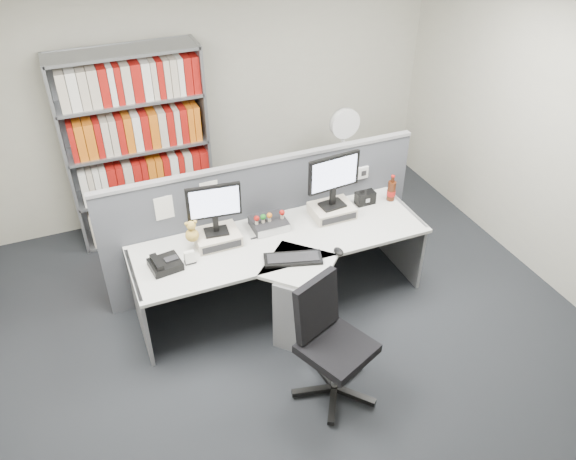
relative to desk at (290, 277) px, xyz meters
name	(u,v)px	position (x,y,z in m)	size (l,w,h in m)	color
ground	(318,361)	(0.00, -0.60, -0.46)	(5.50, 5.50, 0.00)	#25282C
room_shell	(326,175)	(0.00, -0.60, 1.33)	(5.04, 5.54, 2.72)	beige
partition	(264,219)	(0.00, 0.65, 0.19)	(3.00, 0.08, 1.27)	#4C4F56
desk	(290,277)	(0.00, 0.00, 0.00)	(2.60, 1.20, 0.72)	silver
monitor_riser_left	(217,237)	(-0.53, 0.38, 0.31)	(0.38, 0.31, 0.10)	beige
monitor_riser_right	(332,210)	(0.57, 0.38, 0.31)	(0.38, 0.31, 0.10)	beige
monitor_left	(214,205)	(-0.53, 0.38, 0.64)	(0.46, 0.17, 0.46)	black
monitor_right	(334,177)	(0.57, 0.38, 0.67)	(0.50, 0.18, 0.51)	black
desktop_pc	(269,224)	(-0.03, 0.42, 0.30)	(0.31, 0.27, 0.08)	black
figurines	(268,217)	(-0.05, 0.40, 0.40)	(0.29, 0.05, 0.09)	beige
keyboard	(293,259)	(-0.02, -0.10, 0.28)	(0.51, 0.31, 0.03)	black
mouse	(339,252)	(0.37, -0.16, 0.29)	(0.07, 0.12, 0.04)	black
desk_phone	(165,264)	(-1.02, 0.21, 0.30)	(0.27, 0.25, 0.10)	black
desk_calendar	(190,258)	(-0.82, 0.19, 0.31)	(0.09, 0.07, 0.11)	black
plush_toy	(192,232)	(-0.74, 0.35, 0.45)	(0.12, 0.12, 0.20)	gold
speaker	(365,198)	(0.95, 0.44, 0.33)	(0.18, 0.10, 0.12)	black
cola_bottle	(391,191)	(1.21, 0.41, 0.36)	(0.08, 0.08, 0.27)	#3F190A
shelving_unit	(138,150)	(-0.90, 1.85, 0.52)	(1.41, 0.40, 2.00)	gray
filing_cabinet	(341,184)	(1.20, 1.40, -0.11)	(0.45, 0.61, 0.70)	gray
desk_fan	(344,127)	(1.20, 1.40, 0.59)	(0.33, 0.20, 0.56)	white
office_chair	(329,339)	(-0.04, -0.86, 0.08)	(0.66, 0.65, 1.00)	silver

